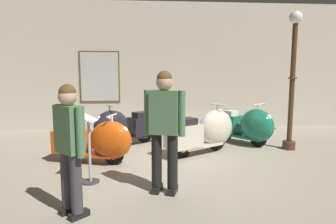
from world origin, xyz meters
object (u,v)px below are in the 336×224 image
at_px(scooter_1, 122,127).
at_px(scooter_3, 247,125).
at_px(scooter_0, 99,141).
at_px(visitor_0, 165,124).
at_px(visitor_1, 70,141).
at_px(scooter_2, 207,131).
at_px(lamppost, 293,76).
at_px(info_stanchion, 90,155).

distance_m(scooter_1, scooter_3, 3.00).
distance_m(scooter_0, scooter_3, 3.56).
distance_m(scooter_1, visitor_0, 2.97).
bearing_deg(visitor_1, scooter_3, 0.23).
height_order(scooter_2, visitor_1, visitor_1).
bearing_deg(scooter_0, scooter_2, 33.22).
bearing_deg(scooter_2, visitor_1, -160.91).
relative_size(scooter_2, lamppost, 0.56).
bearing_deg(visitor_0, info_stanchion, 84.82).
bearing_deg(scooter_1, visitor_0, 72.86).
bearing_deg(scooter_3, scooter_0, -104.22).
distance_m(scooter_0, scooter_1, 1.36).
relative_size(scooter_0, scooter_1, 1.00).
distance_m(visitor_0, visitor_1, 1.31).
relative_size(scooter_2, scooter_3, 1.05).
bearing_deg(scooter_2, scooter_0, 163.79).
distance_m(visitor_0, info_stanchion, 1.36).
height_order(scooter_3, lamppost, lamppost).
bearing_deg(scooter_0, scooter_1, 93.61).
distance_m(lamppost, visitor_1, 5.07).
distance_m(scooter_0, info_stanchion, 0.99).
height_order(scooter_0, lamppost, lamppost).
height_order(scooter_2, scooter_3, scooter_2).
bearing_deg(visitor_0, scooter_2, -8.48).
height_order(scooter_0, info_stanchion, info_stanchion).
relative_size(scooter_2, visitor_0, 0.98).
distance_m(scooter_3, visitor_1, 4.75).
relative_size(visitor_1, info_stanchion, 1.47).
bearing_deg(info_stanchion, lamppost, 22.81).
xyz_separation_m(visitor_0, visitor_1, (-1.16, -0.60, -0.09)).
distance_m(scooter_1, scooter_2, 2.00).
relative_size(lamppost, visitor_1, 1.91).
distance_m(scooter_0, visitor_1, 2.14).
relative_size(scooter_1, visitor_0, 0.93).
relative_size(scooter_3, info_stanchion, 1.50).
distance_m(scooter_0, scooter_2, 2.28).
xyz_separation_m(scooter_2, info_stanchion, (-2.19, -1.60, -0.03)).
xyz_separation_m(scooter_0, scooter_2, (2.20, 0.60, 0.04)).
relative_size(scooter_0, scooter_3, 0.99).
height_order(scooter_2, lamppost, lamppost).
bearing_deg(lamppost, scooter_3, 147.10).
xyz_separation_m(scooter_3, lamppost, (0.80, -0.52, 1.19)).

